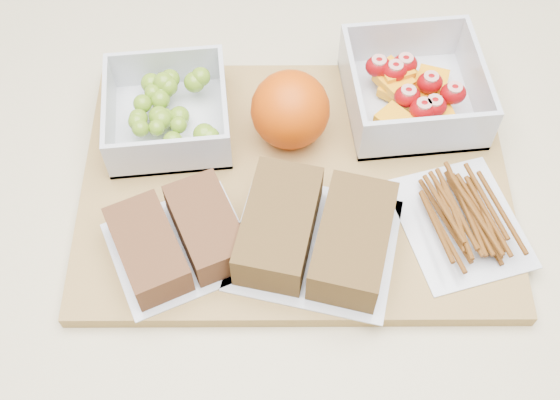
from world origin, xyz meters
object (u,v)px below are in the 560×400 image
at_px(sandwich_bag_center, 316,234).
at_px(cutting_board, 295,182).
at_px(orange, 290,110).
at_px(grape_container, 170,112).
at_px(fruit_container, 413,91).
at_px(pretzel_bag, 463,216).
at_px(sandwich_bag_left, 178,239).

bearing_deg(sandwich_bag_center, cutting_board, 96.52).
bearing_deg(orange, grape_container, 168.46).
xyz_separation_m(cutting_board, orange, (0.00, 0.05, 0.05)).
bearing_deg(fruit_container, grape_container, -179.80).
xyz_separation_m(orange, sandwich_bag_center, (0.01, -0.13, -0.02)).
bearing_deg(pretzel_bag, grape_container, 151.15).
bearing_deg(cutting_board, orange, 95.27).
distance_m(orange, sandwich_bag_left, 0.17).
bearing_deg(fruit_container, sandwich_bag_center, -127.99).
xyz_separation_m(grape_container, pretzel_bag, (0.27, -0.15, -0.01)).
xyz_separation_m(cutting_board, sandwich_bag_left, (-0.12, -0.07, 0.03)).
relative_size(fruit_container, sandwich_bag_center, 0.74).
height_order(grape_container, pretzel_bag, grape_container).
bearing_deg(sandwich_bag_left, cutting_board, 30.08).
distance_m(fruit_container, sandwich_bag_center, 0.20).
bearing_deg(cutting_board, sandwich_bag_center, -77.60).
distance_m(orange, pretzel_bag, 0.19).
xyz_separation_m(cutting_board, grape_container, (-0.12, 0.08, 0.03)).
height_order(fruit_container, pretzel_bag, fruit_container).
xyz_separation_m(fruit_container, sandwich_bag_left, (-0.25, -0.15, -0.00)).
height_order(cutting_board, fruit_container, fruit_container).
relative_size(orange, sandwich_bag_left, 0.53).
bearing_deg(orange, fruit_container, 10.98).
distance_m(cutting_board, orange, 0.07).
distance_m(grape_container, sandwich_bag_left, 0.15).
xyz_separation_m(fruit_container, sandwich_bag_center, (-0.12, -0.16, 0.00)).
height_order(grape_container, sandwich_bag_left, grape_container).
distance_m(cutting_board, sandwich_bag_center, 0.08).
xyz_separation_m(grape_container, sandwich_bag_center, (0.13, -0.16, 0.00)).
xyz_separation_m(sandwich_bag_left, sandwich_bag_center, (0.12, -0.01, 0.00)).
bearing_deg(orange, sandwich_bag_left, -133.72).
height_order(cutting_board, sandwich_bag_left, sandwich_bag_left).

